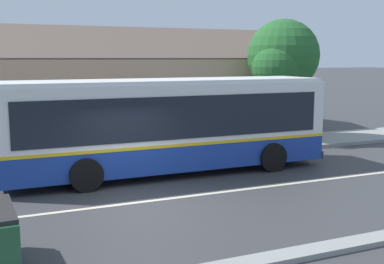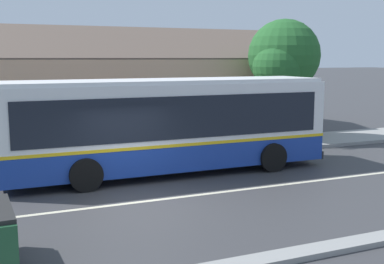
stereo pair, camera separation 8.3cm
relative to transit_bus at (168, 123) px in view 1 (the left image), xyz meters
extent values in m
plane|color=#38383A|center=(-1.89, -2.90, -1.71)|extent=(300.00, 300.00, 0.00)
cube|color=gray|center=(-1.89, 3.10, -1.64)|extent=(60.00, 3.00, 0.15)
cube|color=beige|center=(-1.89, -2.90, -1.71)|extent=(60.00, 0.16, 0.01)
cube|color=tan|center=(-0.51, 10.41, 0.20)|extent=(21.67, 8.90, 3.82)
cube|color=brown|center=(-0.51, 8.19, 2.94)|extent=(22.27, 4.51, 1.81)
cube|color=brown|center=(-0.51, 12.64, 2.94)|extent=(22.27, 4.51, 1.81)
cube|color=black|center=(7.08, 5.93, 0.39)|extent=(1.10, 0.06, 1.30)
cube|color=#4C3323|center=(2.74, 5.93, -0.66)|extent=(1.00, 0.06, 2.10)
cube|color=navy|center=(-0.02, 0.00, -1.02)|extent=(10.98, 2.50, 0.85)
cube|color=gold|center=(-0.02, 0.00, -0.54)|extent=(11.00, 2.52, 0.10)
cube|color=white|center=(-0.02, 0.00, 0.43)|extent=(10.98, 2.50, 1.85)
cube|color=white|center=(-0.02, 0.00, 1.42)|extent=(10.76, 2.38, 0.12)
cube|color=black|center=(-0.02, 1.26, 0.33)|extent=(10.10, 0.03, 1.35)
cube|color=black|center=(-0.02, -1.27, 0.33)|extent=(10.10, 0.03, 1.35)
cube|color=black|center=(5.49, 0.00, 0.33)|extent=(0.04, 2.20, 1.35)
cube|color=black|center=(5.49, 0.00, 1.22)|extent=(0.04, 1.75, 0.24)
cube|color=black|center=(5.51, 0.00, -1.31)|extent=(0.08, 2.50, 0.28)
cube|color=#B21919|center=(-1.39, 1.27, -1.02)|extent=(3.07, 0.03, 0.59)
cube|color=black|center=(4.26, 1.27, -0.22)|extent=(0.90, 0.03, 2.45)
cylinder|color=black|center=(3.38, 1.25, -1.21)|extent=(1.00, 0.28, 1.00)
cylinder|color=black|center=(3.38, -1.25, -1.21)|extent=(1.00, 0.28, 1.00)
cylinder|color=black|center=(-3.04, 1.25, -1.21)|extent=(1.00, 0.28, 1.00)
cylinder|color=black|center=(-3.04, -1.25, -1.21)|extent=(1.00, 0.28, 1.00)
cylinder|color=#4C3828|center=(7.42, 4.24, -0.26)|extent=(0.33, 0.33, 2.91)
sphere|color=#235B28|center=(7.42, 4.24, 2.30)|extent=(3.39, 3.39, 3.39)
sphere|color=#235B28|center=(6.77, 3.75, 1.79)|extent=(2.34, 2.34, 2.34)
cylinder|color=gray|center=(7.02, 2.10, -0.36)|extent=(0.07, 0.07, 2.40)
cube|color=#1959A5|center=(7.02, 2.08, 0.59)|extent=(0.36, 0.03, 0.48)
camera|label=1|loc=(-5.64, -15.08, 2.17)|focal=45.00mm
camera|label=2|loc=(-5.56, -15.12, 2.17)|focal=45.00mm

